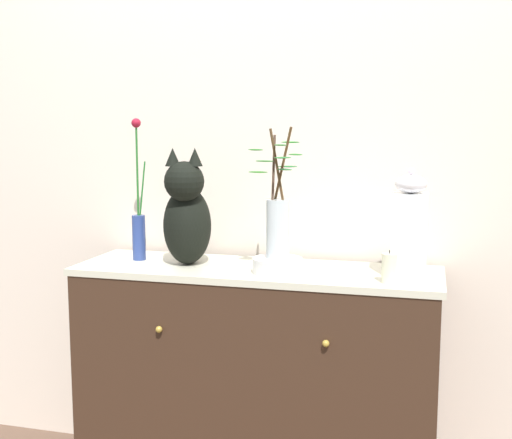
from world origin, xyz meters
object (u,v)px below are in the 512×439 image
at_px(sideboard, 256,382).
at_px(vase_slim_green, 139,225).
at_px(vase_glass_clear, 278,220).
at_px(candle_pillar, 389,268).
at_px(bowl_porcelain, 277,266).
at_px(cat_sitting, 187,215).
at_px(jar_lidded_porcelain, 410,228).

distance_m(sideboard, vase_slim_green, 0.76).
height_order(vase_glass_clear, candle_pillar, vase_glass_clear).
relative_size(sideboard, bowl_porcelain, 7.58).
xyz_separation_m(cat_sitting, jar_lidded_porcelain, (0.82, -0.00, -0.02)).
height_order(sideboard, bowl_porcelain, bowl_porcelain).
height_order(vase_slim_green, vase_glass_clear, vase_slim_green).
distance_m(sideboard, bowl_porcelain, 0.49).
bearing_deg(cat_sitting, jar_lidded_porcelain, -0.14).
height_order(cat_sitting, jar_lidded_porcelain, cat_sitting).
bearing_deg(sideboard, bowl_porcelain, -35.91).
height_order(cat_sitting, bowl_porcelain, cat_sitting).
height_order(vase_slim_green, bowl_porcelain, vase_slim_green).
xyz_separation_m(vase_slim_green, jar_lidded_porcelain, (1.03, -0.04, 0.03)).
relative_size(vase_slim_green, vase_glass_clear, 1.19).
height_order(cat_sitting, vase_slim_green, vase_slim_green).
bearing_deg(sideboard, jar_lidded_porcelain, -1.65).
bearing_deg(sideboard, vase_slim_green, 176.87).
bearing_deg(vase_slim_green, bowl_porcelain, -9.54).
relative_size(jar_lidded_porcelain, candle_pillar, 3.39).
relative_size(cat_sitting, vase_slim_green, 0.80).
distance_m(bowl_porcelain, candle_pillar, 0.40).
xyz_separation_m(sideboard, vase_slim_green, (-0.48, 0.03, 0.58)).
distance_m(cat_sitting, bowl_porcelain, 0.40).
xyz_separation_m(sideboard, vase_glass_clear, (0.10, -0.07, 0.63)).
relative_size(sideboard, vase_glass_clear, 2.92).
bearing_deg(sideboard, cat_sitting, -177.04).
height_order(bowl_porcelain, vase_glass_clear, vase_glass_clear).
bearing_deg(sideboard, candle_pillar, -14.24).
bearing_deg(vase_glass_clear, jar_lidded_porcelain, 6.88).
xyz_separation_m(vase_glass_clear, jar_lidded_porcelain, (0.45, 0.05, -0.02)).
relative_size(vase_slim_green, bowl_porcelain, 3.09).
height_order(jar_lidded_porcelain, candle_pillar, jar_lidded_porcelain).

